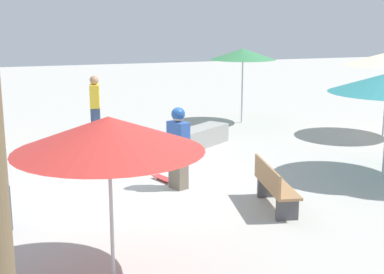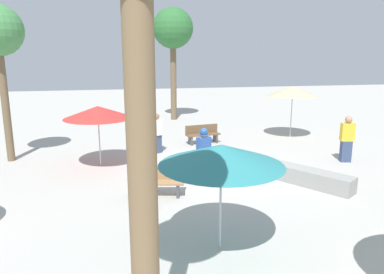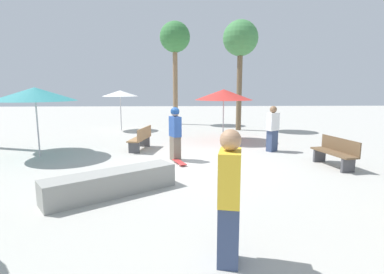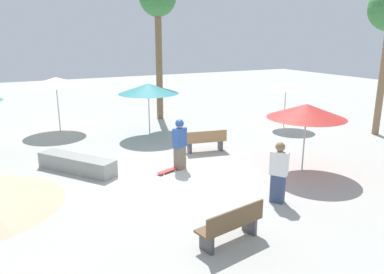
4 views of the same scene
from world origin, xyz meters
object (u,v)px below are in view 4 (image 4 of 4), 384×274
bench_far (231,225)px  shade_umbrella_red (307,111)px  skater_main (180,142)px  skateboard (168,171)px  bench_near (206,141)px  bystander_watching (279,173)px  shade_umbrella_cream (56,82)px  palm_tree_far_back (158,4)px  shade_umbrella_teal (148,89)px  shade_umbrella_white (286,86)px  concrete_ledge (77,164)px

bench_far → shade_umbrella_red: (4.49, 2.66, 1.59)m
skater_main → skateboard: bearing=-9.8°
bench_near → bystander_watching: 4.87m
shade_umbrella_cream → palm_tree_far_back: 6.33m
shade_umbrella_red → shade_umbrella_teal: shade_umbrella_teal is taller
skater_main → shade_umbrella_white: size_ratio=0.79×
shade_umbrella_teal → shade_umbrella_cream: bearing=141.7°
bench_near → shade_umbrella_teal: (-1.04, 3.28, 1.68)m
shade_umbrella_white → bench_near: bearing=-161.8°
shade_umbrella_cream → bench_far: bearing=-81.7°
skateboard → concrete_ledge: bearing=-48.7°
skateboard → bench_far: 4.61m
shade_umbrella_teal → shade_umbrella_cream: (-3.45, 2.73, 0.21)m
shade_umbrella_teal → shade_umbrella_cream: 4.40m
shade_umbrella_teal → bystander_watching: bearing=-86.1°
palm_tree_far_back → bench_near: bearing=-96.7°
skateboard → shade_umbrella_cream: 8.10m
concrete_ledge → bench_far: size_ratio=1.64×
bench_near → shade_umbrella_white: 5.86m
skater_main → shade_umbrella_red: bearing=125.7°
skater_main → concrete_ledge: bearing=-47.1°
bench_near → bench_far: size_ratio=1.00×
skateboard → shade_umbrella_cream: size_ratio=0.31×
shade_umbrella_white → bystander_watching: (-5.84, -6.59, -1.18)m
bench_near → shade_umbrella_cream: bearing=137.7°
shade_umbrella_teal → bench_near: bearing=-72.4°
skateboard → shade_umbrella_teal: shade_umbrella_teal is taller
shade_umbrella_cream → bystander_watching: bearing=-69.8°
concrete_ledge → shade_umbrella_teal: shade_umbrella_teal is taller
shade_umbrella_cream → skater_main: bearing=-69.2°
shade_umbrella_teal → bystander_watching: shade_umbrella_teal is taller
skateboard → bench_near: bench_near is taller
concrete_ledge → shade_umbrella_cream: (0.34, 5.99, 2.05)m
bench_far → palm_tree_far_back: size_ratio=0.23×
skateboard → shade_umbrella_cream: bearing=-92.6°
skateboard → shade_umbrella_white: size_ratio=0.38×
bench_near → palm_tree_far_back: 8.41m
bench_near → palm_tree_far_back: size_ratio=0.23×
shade_umbrella_red → shade_umbrella_cream: bearing=123.8°
shade_umbrella_cream → bystander_watching: 11.64m
shade_umbrella_teal → bench_far: bearing=-100.3°
concrete_ledge → shade_umbrella_cream: 6.34m
shade_umbrella_teal → palm_tree_far_back: bearing=60.0°
bench_far → bystander_watching: 2.56m
skateboard → palm_tree_far_back: (2.97, 7.81, 5.80)m
bystander_watching → bench_near: bearing=-40.4°
skater_main → bench_far: bearing=53.9°
skater_main → bystander_watching: 3.72m
bench_near → shade_umbrella_white: (5.35, 1.76, 1.59)m
skater_main → bystander_watching: skater_main is taller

